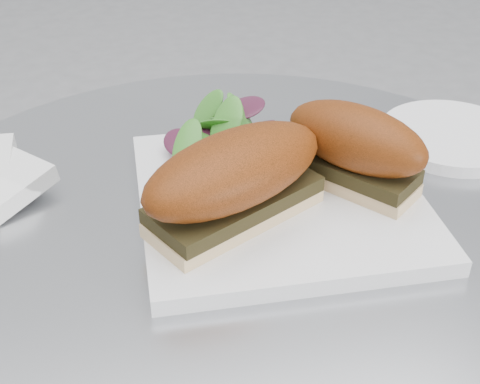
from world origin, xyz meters
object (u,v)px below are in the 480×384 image
at_px(sandwich_left, 235,178).
at_px(sandwich_right, 355,146).
at_px(plate, 279,198).
at_px(saucer, 452,136).

relative_size(sandwich_left, sandwich_right, 1.32).
bearing_deg(plate, sandwich_left, -148.88).
distance_m(plate, sandwich_right, 0.09).
height_order(plate, sandwich_right, sandwich_right).
distance_m(plate, sandwich_left, 0.08).
xyz_separation_m(plate, saucer, (0.22, 0.07, -0.00)).
bearing_deg(sandwich_left, plate, 5.87).
height_order(plate, sandwich_left, sandwich_left).
bearing_deg(sandwich_right, sandwich_left, -115.13).
height_order(sandwich_right, saucer, sandwich_right).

